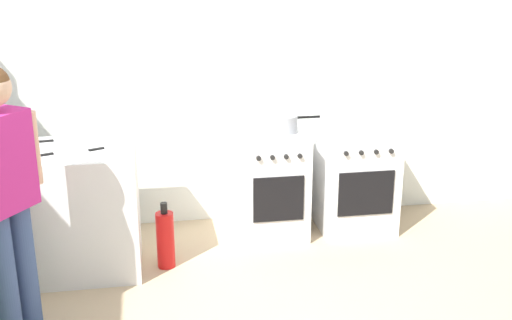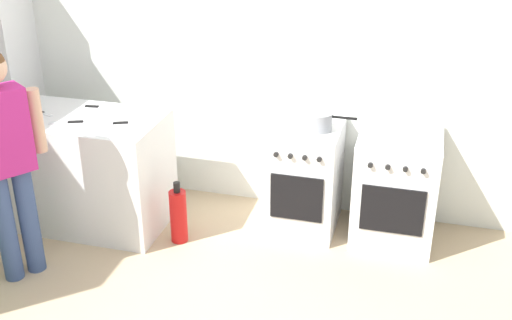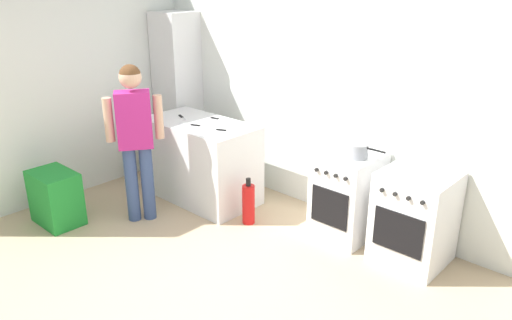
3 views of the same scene
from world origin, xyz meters
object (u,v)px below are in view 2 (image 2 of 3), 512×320
object	(u,v)px
pot	(320,121)
knife_utility	(67,122)
oven_right	(396,188)
fire_extinguisher	(178,216)
knife_paring	(41,112)
knife_chef	(109,124)
knife_carving	(104,107)
larder_cabinet	(3,75)
oven_left	(305,177)
person	(3,148)

from	to	relation	value
pot	knife_utility	distance (m)	1.86
oven_right	fire_extinguisher	distance (m)	1.65
pot	oven_right	bearing A→B (deg)	3.99
knife_utility	fire_extinguisher	distance (m)	1.07
oven_right	knife_paring	bearing A→B (deg)	-171.89
knife_chef	knife_paring	bearing A→B (deg)	173.16
knife_paring	knife_utility	xyz separation A→B (m)	(0.30, -0.13, -0.00)
oven_right	knife_utility	world-z (taller)	knife_utility
knife_paring	knife_utility	distance (m)	0.32
knife_carving	knife_utility	distance (m)	0.38
knife_utility	larder_cabinet	size ratio (longest dim) A/B	0.12
knife_chef	fire_extinguisher	distance (m)	0.86
oven_left	knife_carving	size ratio (longest dim) A/B	2.57
person	fire_extinguisher	bearing A→B (deg)	37.38
oven_right	knife_chef	xyz separation A→B (m)	(-2.08, -0.46, 0.48)
knife_carving	fire_extinguisher	xyz separation A→B (m)	(0.71, -0.33, -0.69)
larder_cabinet	knife_utility	bearing A→B (deg)	-32.65
knife_utility	pot	bearing A→B (deg)	14.63
knife_utility	fire_extinguisher	bearing A→B (deg)	2.28
oven_left	oven_right	xyz separation A→B (m)	(0.69, 0.00, 0.00)
knife_utility	fire_extinguisher	world-z (taller)	knife_utility
oven_left	knife_utility	distance (m)	1.83
knife_utility	fire_extinguisher	size ratio (longest dim) A/B	0.49
pot	knife_carving	xyz separation A→B (m)	(-1.69, -0.11, -0.01)
knife_paring	larder_cabinet	distance (m)	0.82
knife_carving	person	distance (m)	1.03
knife_carving	pot	bearing A→B (deg)	3.74
oven_left	fire_extinguisher	bearing A→B (deg)	-151.22
oven_right	knife_paring	size ratio (longest dim) A/B	4.16
knife_carving	knife_chef	xyz separation A→B (m)	(0.20, -0.30, 0.00)
oven_left	person	size ratio (longest dim) A/B	0.52
pot	larder_cabinet	xyz separation A→B (m)	(-2.76, 0.14, 0.08)
oven_right	knife_carving	size ratio (longest dim) A/B	2.57
pot	knife_chef	size ratio (longest dim) A/B	1.23
knife_carving	larder_cabinet	size ratio (longest dim) A/B	0.17
oven_left	fire_extinguisher	world-z (taller)	oven_left
knife_carving	knife_chef	bearing A→B (deg)	-57.30
person	knife_chef	bearing A→B (deg)	61.85
oven_right	larder_cabinet	size ratio (longest dim) A/B	0.42
knife_chef	larder_cabinet	world-z (taller)	larder_cabinet
oven_right	knife_chef	world-z (taller)	knife_chef
knife_carving	fire_extinguisher	distance (m)	1.04
fire_extinguisher	oven_left	bearing A→B (deg)	28.78
pot	person	size ratio (longest dim) A/B	0.22
knife_chef	larder_cabinet	bearing A→B (deg)	156.16
oven_right	knife_chef	size ratio (longest dim) A/B	2.87
oven_right	person	size ratio (longest dim) A/B	0.52
oven_left	person	xyz separation A→B (m)	(-1.77, -1.16, 0.55)
pot	person	xyz separation A→B (m)	(-1.87, -1.12, 0.06)
pot	person	bearing A→B (deg)	-149.07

